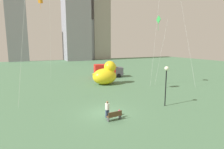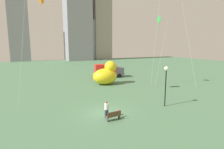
{
  "view_description": "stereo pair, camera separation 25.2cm",
  "coord_description": "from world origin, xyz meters",
  "px_view_note": "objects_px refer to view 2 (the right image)",
  "views": [
    {
      "loc": [
        -7.07,
        -16.94,
        7.08
      ],
      "look_at": [
        3.3,
        5.42,
        3.04
      ],
      "focal_mm": 29.46,
      "sensor_mm": 36.0,
      "label": 1
    },
    {
      "loc": [
        -6.84,
        -17.05,
        7.08
      ],
      "look_at": [
        3.3,
        5.42,
        3.04
      ],
      "focal_mm": 29.46,
      "sensor_mm": 36.0,
      "label": 2
    }
  ],
  "objects_px": {
    "park_bench": "(114,116)",
    "giant_inflatable_duck": "(106,74)",
    "person_child": "(119,113)",
    "kite_orange": "(41,1)",
    "person_adult": "(106,108)",
    "lamppost": "(166,75)",
    "box_truck": "(108,71)",
    "kite_green": "(159,23)"
  },
  "relations": [
    {
      "from": "lamppost",
      "to": "kite_green",
      "type": "bearing_deg",
      "value": 57.27
    },
    {
      "from": "kite_orange",
      "to": "box_truck",
      "type": "bearing_deg",
      "value": -12.39
    },
    {
      "from": "person_adult",
      "to": "kite_green",
      "type": "relative_size",
      "value": 0.14
    },
    {
      "from": "park_bench",
      "to": "kite_orange",
      "type": "distance_m",
      "value": 28.67
    },
    {
      "from": "park_bench",
      "to": "person_child",
      "type": "relative_size",
      "value": 1.7
    },
    {
      "from": "park_bench",
      "to": "kite_green",
      "type": "height_order",
      "value": "kite_green"
    },
    {
      "from": "lamppost",
      "to": "box_truck",
      "type": "bearing_deg",
      "value": 85.7
    },
    {
      "from": "lamppost",
      "to": "kite_orange",
      "type": "height_order",
      "value": "kite_orange"
    },
    {
      "from": "lamppost",
      "to": "kite_orange",
      "type": "xyz_separation_m",
      "value": [
        -11.17,
        22.95,
        11.67
      ]
    },
    {
      "from": "park_bench",
      "to": "person_child",
      "type": "bearing_deg",
      "value": 29.52
    },
    {
      "from": "box_truck",
      "to": "lamppost",
      "type": "bearing_deg",
      "value": -94.3
    },
    {
      "from": "park_bench",
      "to": "giant_inflatable_duck",
      "type": "bearing_deg",
      "value": 70.13
    },
    {
      "from": "person_child",
      "to": "kite_orange",
      "type": "height_order",
      "value": "kite_orange"
    },
    {
      "from": "lamppost",
      "to": "giant_inflatable_duck",
      "type": "bearing_deg",
      "value": 96.96
    },
    {
      "from": "person_child",
      "to": "box_truck",
      "type": "bearing_deg",
      "value": 69.33
    },
    {
      "from": "kite_green",
      "to": "lamppost",
      "type": "bearing_deg",
      "value": -122.73
    },
    {
      "from": "giant_inflatable_duck",
      "to": "kite_green",
      "type": "bearing_deg",
      "value": -36.2
    },
    {
      "from": "person_child",
      "to": "kite_green",
      "type": "distance_m",
      "value": 18.22
    },
    {
      "from": "person_child",
      "to": "kite_green",
      "type": "xyz_separation_m",
      "value": [
        11.91,
        9.4,
        10.09
      ]
    },
    {
      "from": "giant_inflatable_duck",
      "to": "kite_green",
      "type": "height_order",
      "value": "kite_green"
    },
    {
      "from": "person_child",
      "to": "person_adult",
      "type": "bearing_deg",
      "value": 152.75
    },
    {
      "from": "giant_inflatable_duck",
      "to": "box_truck",
      "type": "xyz_separation_m",
      "value": [
        3.2,
        6.36,
        -0.34
      ]
    },
    {
      "from": "giant_inflatable_duck",
      "to": "kite_green",
      "type": "xyz_separation_m",
      "value": [
        7.18,
        -5.25,
        8.78
      ]
    },
    {
      "from": "giant_inflatable_duck",
      "to": "lamppost",
      "type": "height_order",
      "value": "lamppost"
    },
    {
      "from": "giant_inflatable_duck",
      "to": "kite_orange",
      "type": "height_order",
      "value": "kite_orange"
    },
    {
      "from": "park_bench",
      "to": "person_adult",
      "type": "relative_size",
      "value": 0.89
    },
    {
      "from": "person_child",
      "to": "kite_orange",
      "type": "distance_m",
      "value": 28.44
    },
    {
      "from": "kite_green",
      "to": "giant_inflatable_duck",
      "type": "bearing_deg",
      "value": 143.8
    },
    {
      "from": "box_truck",
      "to": "person_adult",
      "type": "bearing_deg",
      "value": -113.66
    },
    {
      "from": "park_bench",
      "to": "lamppost",
      "type": "bearing_deg",
      "value": 10.02
    },
    {
      "from": "box_truck",
      "to": "kite_green",
      "type": "distance_m",
      "value": 15.29
    },
    {
      "from": "park_bench",
      "to": "box_truck",
      "type": "relative_size",
      "value": 0.23
    },
    {
      "from": "person_adult",
      "to": "kite_green",
      "type": "xyz_separation_m",
      "value": [
        12.95,
        8.86,
        9.65
      ]
    },
    {
      "from": "park_bench",
      "to": "box_truck",
      "type": "bearing_deg",
      "value": 68.02
    },
    {
      "from": "lamppost",
      "to": "box_truck",
      "type": "xyz_separation_m",
      "value": [
        1.51,
        20.16,
        -2.18
      ]
    },
    {
      "from": "person_adult",
      "to": "giant_inflatable_duck",
      "type": "height_order",
      "value": "giant_inflatable_duck"
    },
    {
      "from": "person_child",
      "to": "box_truck",
      "type": "height_order",
      "value": "box_truck"
    },
    {
      "from": "giant_inflatable_duck",
      "to": "box_truck",
      "type": "height_order",
      "value": "giant_inflatable_duck"
    },
    {
      "from": "person_child",
      "to": "kite_green",
      "type": "height_order",
      "value": "kite_green"
    },
    {
      "from": "kite_green",
      "to": "park_bench",
      "type": "bearing_deg",
      "value": -142.15
    },
    {
      "from": "box_truck",
      "to": "kite_orange",
      "type": "height_order",
      "value": "kite_orange"
    },
    {
      "from": "person_adult",
      "to": "person_child",
      "type": "relative_size",
      "value": 1.92
    }
  ]
}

